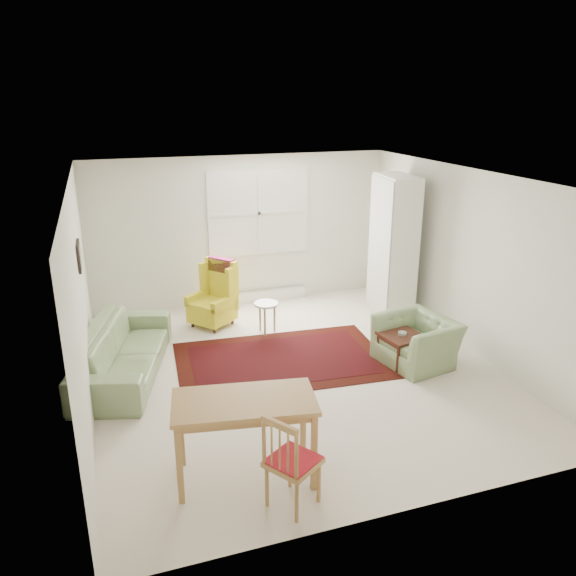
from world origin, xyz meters
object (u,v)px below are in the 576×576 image
object	(u,v)px
sofa	(123,342)
desk_chair	(293,459)
wingback_chair	(211,294)
coffee_table	(401,349)
desk	(245,439)
cabinet	(394,248)
armchair	(417,337)
stool	(266,318)

from	to	relation	value
sofa	desk_chair	size ratio (longest dim) A/B	2.43
sofa	wingback_chair	size ratio (longest dim) A/B	2.15
coffee_table	sofa	bearing A→B (deg)	166.10
desk	wingback_chair	bearing A→B (deg)	83.46
sofa	cabinet	xyz separation A→B (m)	(4.20, 0.71, 0.69)
armchair	stool	xyz separation A→B (m)	(-1.61, 1.59, -0.13)
desk	armchair	bearing A→B (deg)	29.92
coffee_table	stool	world-z (taller)	stool
wingback_chair	desk_chair	bearing A→B (deg)	-40.38
wingback_chair	stool	bearing A→B (deg)	14.34
sofa	desk	size ratio (longest dim) A/B	1.72
armchair	cabinet	distance (m)	1.86
cabinet	armchair	bearing A→B (deg)	-100.66
coffee_table	stool	size ratio (longest dim) A/B	1.05
desk_chair	armchair	bearing A→B (deg)	-83.06
armchair	wingback_chair	distance (m)	3.16
wingback_chair	desk_chair	xyz separation A→B (m)	(-0.13, -4.21, -0.06)
desk	desk_chair	bearing A→B (deg)	-59.17
cabinet	sofa	bearing A→B (deg)	-164.23
cabinet	stool	bearing A→B (deg)	-173.03
coffee_table	desk	size ratio (longest dim) A/B	0.40
sofa	coffee_table	bearing A→B (deg)	-88.05
stool	desk	world-z (taller)	desk
desk	desk_chair	xyz separation A→B (m)	(0.30, -0.50, 0.05)
sofa	wingback_chair	distance (m)	1.85
armchair	desk	distance (m)	3.17
sofa	coffee_table	world-z (taller)	sofa
wingback_chair	desk	xyz separation A→B (m)	(-0.43, -3.72, -0.11)
wingback_chair	coffee_table	distance (m)	3.00
stool	cabinet	world-z (taller)	cabinet
coffee_table	cabinet	bearing A→B (deg)	66.55
wingback_chair	desk	size ratio (longest dim) A/B	0.80
sofa	coffee_table	size ratio (longest dim) A/B	4.33
coffee_table	armchair	bearing A→B (deg)	-12.02
wingback_chair	desk_chair	world-z (taller)	wingback_chair
cabinet	desk	world-z (taller)	cabinet
armchair	desk_chair	size ratio (longest dim) A/B	1.05
sofa	armchair	world-z (taller)	sofa
stool	desk_chair	size ratio (longest dim) A/B	0.53
cabinet	wingback_chair	bearing A→B (deg)	175.84
wingback_chair	desk	world-z (taller)	wingback_chair
sofa	stool	bearing A→B (deg)	-56.18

